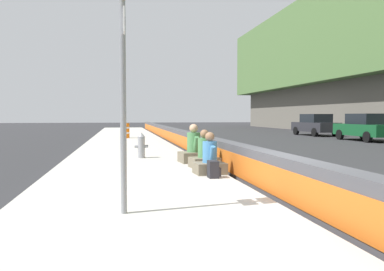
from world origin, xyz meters
The scene contains 12 objects.
ground_plane centered at (0.00, 0.00, 0.00)m, with size 160.00×160.00×0.00m, color #2B2B2D.
sidewalk_strip centered at (0.00, 2.65, 0.07)m, with size 80.00×4.40×0.14m, color #B5B2A8.
jersey_barrier centered at (0.00, 0.00, 0.42)m, with size 76.00×0.45×0.85m.
route_sign_post centered at (-1.06, 2.97, 2.21)m, with size 0.44×0.09×3.60m.
fire_hydrant centered at (6.36, 2.31, 0.59)m, with size 0.26×0.46×0.88m.
seated_person_foreground centered at (2.46, 0.83, 0.47)m, with size 0.68×0.78×1.04m.
seated_person_middle centered at (3.58, 0.72, 0.47)m, with size 0.74×0.84×1.06m.
seated_person_rear centered at (4.84, 0.78, 0.51)m, with size 0.82×0.93×1.19m.
backpack centered at (1.84, 0.89, 0.33)m, with size 0.32×0.28×0.40m.
construction_barrel centered at (18.21, 2.70, 0.62)m, with size 0.54×0.54×0.95m.
parked_car_fourth centered at (14.76, -12.12, 0.86)m, with size 4.50×1.95×1.71m.
parked_car_midline centered at (21.15, -12.15, 0.86)m, with size 4.56×2.07×1.71m.
Camera 1 is at (-6.77, 3.02, 1.59)m, focal length 35.82 mm.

